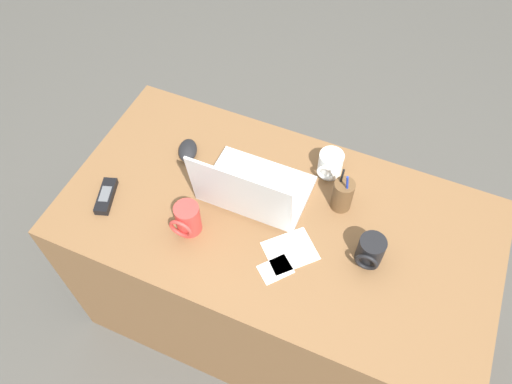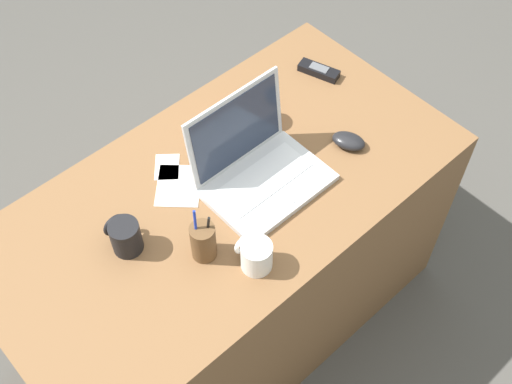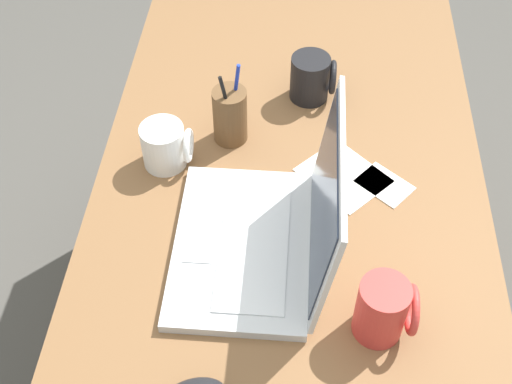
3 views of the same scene
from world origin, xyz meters
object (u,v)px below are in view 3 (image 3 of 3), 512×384
object	(u,v)px
coffee_mug_tall	(386,310)
coffee_mug_spare	(313,78)
coffee_mug_white	(167,146)
pen_holder	(231,115)
laptop	(270,232)

from	to	relation	value
coffee_mug_tall	coffee_mug_spare	distance (m)	0.55
coffee_mug_white	coffee_mug_spare	world-z (taller)	coffee_mug_spare
coffee_mug_white	coffee_mug_tall	world-z (taller)	coffee_mug_tall
coffee_mug_spare	pen_holder	world-z (taller)	pen_holder
coffee_mug_spare	pen_holder	distance (m)	0.20
coffee_mug_tall	coffee_mug_spare	bearing A→B (deg)	-167.60
coffee_mug_white	pen_holder	world-z (taller)	pen_holder
coffee_mug_tall	coffee_mug_spare	xyz separation A→B (m)	(-0.54, -0.12, -0.01)
laptop	coffee_mug_white	distance (m)	0.28
laptop	pen_holder	bearing A→B (deg)	-161.25
laptop	coffee_mug_white	world-z (taller)	laptop
coffee_mug_white	pen_holder	xyz separation A→B (m)	(-0.08, 0.11, 0.01)
coffee_mug_white	pen_holder	bearing A→B (deg)	124.09
coffee_mug_tall	coffee_mug_spare	world-z (taller)	coffee_mug_tall
pen_holder	laptop	bearing A→B (deg)	18.75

